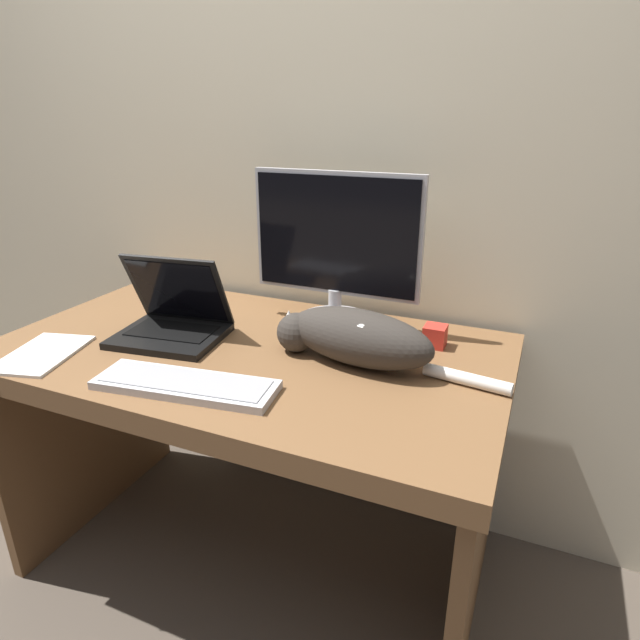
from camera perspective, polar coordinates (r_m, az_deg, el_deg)
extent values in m
cube|color=beige|center=(1.78, -0.70, 18.77)|extent=(6.40, 0.06, 2.60)
cube|color=brown|center=(1.52, -7.68, -3.91)|extent=(1.41, 0.80, 0.06)
cube|color=brown|center=(2.09, -23.36, -10.07)|extent=(0.04, 0.74, 0.71)
cube|color=brown|center=(1.56, 16.38, -20.95)|extent=(0.04, 0.74, 0.71)
cylinder|color=#B2B2B7|center=(1.65, 1.58, -0.08)|extent=(0.23, 0.23, 0.02)
cylinder|color=#B2B2B7|center=(1.63, 1.60, 1.75)|extent=(0.04, 0.04, 0.09)
cube|color=#B2B2B7|center=(1.58, 1.76, 9.13)|extent=(0.51, 0.02, 0.36)
cube|color=black|center=(1.57, 1.61, 9.06)|extent=(0.49, 0.01, 0.33)
cube|color=black|center=(1.60, -15.71, -1.66)|extent=(0.32, 0.28, 0.02)
cube|color=black|center=(1.60, -15.49, -1.09)|extent=(0.26, 0.16, 0.00)
cube|color=black|center=(1.61, -14.89, 3.13)|extent=(0.31, 0.15, 0.22)
cube|color=black|center=(1.61, -14.96, 3.01)|extent=(0.28, 0.13, 0.19)
cube|color=#BCBCC1|center=(1.31, -14.13, -6.73)|extent=(0.45, 0.19, 0.02)
cube|color=#939397|center=(1.31, -14.18, -6.29)|extent=(0.41, 0.16, 0.00)
ellipsoid|color=#332D28|center=(1.38, 4.15, -1.85)|extent=(0.43, 0.22, 0.14)
ellipsoid|color=white|center=(1.35, 4.96, -0.48)|extent=(0.20, 0.14, 0.06)
sphere|color=#332D28|center=(1.45, -2.51, -1.32)|extent=(0.11, 0.11, 0.11)
cone|color=white|center=(1.45, -3.34, 0.50)|extent=(0.03, 0.03, 0.03)
cone|color=white|center=(1.42, -1.72, 0.13)|extent=(0.03, 0.03, 0.03)
cylinder|color=white|center=(1.33, 15.40, -6.09)|extent=(0.21, 0.06, 0.03)
cube|color=white|center=(1.62, -27.51, -3.22)|extent=(0.22, 0.29, 0.01)
cube|color=red|center=(1.52, 12.15, -1.68)|extent=(0.06, 0.06, 0.06)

